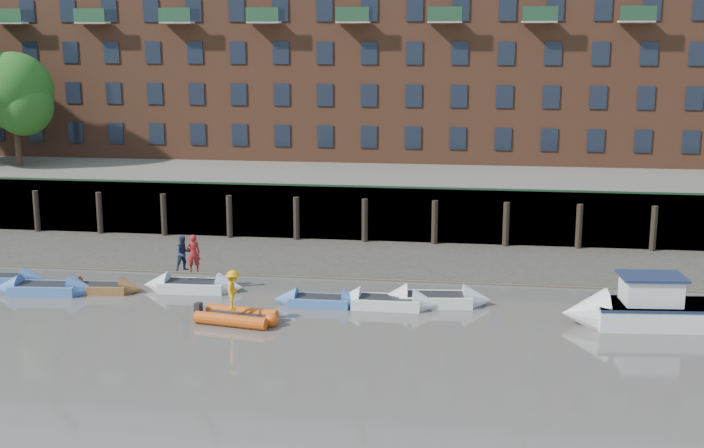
% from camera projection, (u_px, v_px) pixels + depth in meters
% --- Properties ---
extents(ground, '(220.00, 220.00, 0.00)m').
position_uv_depth(ground, '(228.00, 386.00, 30.00)').
color(ground, '#58544D').
rests_on(ground, ground).
extents(foreshore, '(110.00, 8.00, 0.50)m').
position_uv_depth(foreshore, '(319.00, 258.00, 47.44)').
color(foreshore, '#3D382F').
rests_on(foreshore, ground).
extents(mud_band, '(110.00, 1.60, 0.10)m').
position_uv_depth(mud_band, '(308.00, 274.00, 44.15)').
color(mud_band, '#4C4336').
rests_on(mud_band, ground).
extents(river_wall, '(110.00, 1.23, 3.30)m').
position_uv_depth(river_wall, '(332.00, 213.00, 51.36)').
color(river_wall, '#2D2A26').
rests_on(river_wall, ground).
extents(bank_terrace, '(110.00, 28.00, 3.20)m').
position_uv_depth(bank_terrace, '(362.00, 177.00, 64.55)').
color(bank_terrace, '#5E594D').
rests_on(bank_terrace, ground).
extents(apartment_terrace, '(80.60, 15.56, 20.98)m').
position_uv_depth(apartment_terrace, '(364.00, 20.00, 63.18)').
color(apartment_terrace, brown).
rests_on(apartment_terrace, bank_terrace).
extents(rowboat_0, '(4.17, 1.67, 1.18)m').
position_uv_depth(rowboat_0, '(2.00, 279.00, 42.50)').
color(rowboat_0, '#466EB1').
rests_on(rowboat_0, ground).
extents(rowboat_1, '(4.84, 1.73, 1.38)m').
position_uv_depth(rowboat_1, '(45.00, 289.00, 40.75)').
color(rowboat_1, '#466EB1').
rests_on(rowboat_1, ground).
extents(rowboat_2, '(4.05, 1.47, 1.15)m').
position_uv_depth(rowboat_2, '(101.00, 288.00, 40.97)').
color(rowboat_2, brown).
rests_on(rowboat_2, ground).
extents(rowboat_3, '(4.79, 1.54, 1.38)m').
position_uv_depth(rowboat_3, '(193.00, 286.00, 41.19)').
color(rowboat_3, silver).
rests_on(rowboat_3, ground).
extents(rowboat_4, '(4.14, 1.21, 1.20)m').
position_uv_depth(rowboat_4, '(320.00, 301.00, 38.96)').
color(rowboat_4, '#466EB1').
rests_on(rowboat_4, ground).
extents(rowboat_5, '(4.67, 1.38, 1.35)m').
position_uv_depth(rowboat_5, '(386.00, 302.00, 38.68)').
color(rowboat_5, silver).
rests_on(rowboat_5, ground).
extents(rowboat_6, '(5.11, 1.95, 1.45)m').
position_uv_depth(rowboat_6, '(435.00, 299.00, 39.03)').
color(rowboat_6, silver).
rests_on(rowboat_6, ground).
extents(rib_tender, '(3.55, 2.15, 0.60)m').
position_uv_depth(rib_tender, '(239.00, 317.00, 36.60)').
color(rib_tender, '#D04D10').
rests_on(rib_tender, ground).
extents(motor_launch, '(6.80, 2.74, 2.74)m').
position_uv_depth(motor_launch, '(633.00, 309.00, 36.19)').
color(motor_launch, silver).
rests_on(motor_launch, ground).
extents(person_rower_a, '(0.77, 0.67, 1.78)m').
position_uv_depth(person_rower_a, '(193.00, 253.00, 40.87)').
color(person_rower_a, maroon).
rests_on(person_rower_a, rowboat_3).
extents(person_rower_b, '(1.02, 0.99, 1.66)m').
position_uv_depth(person_rower_b, '(184.00, 253.00, 41.09)').
color(person_rower_b, '#19233F').
rests_on(person_rower_b, rowboat_3).
extents(person_rib_crew, '(0.74, 1.16, 1.70)m').
position_uv_depth(person_rib_crew, '(233.00, 290.00, 36.36)').
color(person_rib_crew, orange).
rests_on(person_rib_crew, rib_tender).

